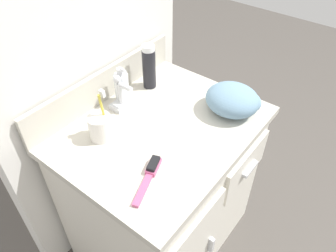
# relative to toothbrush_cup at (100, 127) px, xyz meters

# --- Properties ---
(ground_plane) EXTENTS (6.00, 6.00, 0.00)m
(ground_plane) POSITION_rel_toothbrush_cup_xyz_m (0.17, -0.13, -0.78)
(ground_plane) COLOR #4C4742
(wall_back) EXTENTS (0.93, 0.08, 2.20)m
(wall_back) POSITION_rel_toothbrush_cup_xyz_m (0.17, 0.21, 0.32)
(wall_back) COLOR silver
(wall_back) RESTS_ON ground_plane
(vanity) EXTENTS (0.75, 0.61, 0.74)m
(vanity) POSITION_rel_toothbrush_cup_xyz_m (0.17, -0.14, -0.40)
(vanity) COLOR silver
(vanity) RESTS_ON ground_plane
(backsplash) EXTENTS (0.75, 0.02, 0.13)m
(backsplash) POSITION_rel_toothbrush_cup_xyz_m (0.17, 0.15, 0.02)
(backsplash) COLOR beige
(backsplash) RESTS_ON vanity
(sink_faucet) EXTENTS (0.09, 0.09, 0.14)m
(sink_faucet) POSITION_rel_toothbrush_cup_xyz_m (0.17, 0.07, 0.00)
(sink_faucet) COLOR silver
(sink_faucet) RESTS_ON vanity
(toothbrush_cup) EXTENTS (0.08, 0.08, 0.19)m
(toothbrush_cup) POSITION_rel_toothbrush_cup_xyz_m (0.00, 0.00, 0.00)
(toothbrush_cup) COLOR white
(toothbrush_cup) RESTS_ON vanity
(soap_dispenser) EXTENTS (0.06, 0.06, 0.16)m
(soap_dispenser) POSITION_rel_toothbrush_cup_xyz_m (0.20, 0.08, 0.02)
(soap_dispenser) COLOR white
(soap_dispenser) RESTS_ON vanity
(shaving_cream_can) EXTENTS (0.05, 0.05, 0.19)m
(shaving_cream_can) POSITION_rel_toothbrush_cup_xyz_m (0.35, 0.07, 0.05)
(shaving_cream_can) COLOR black
(shaving_cream_can) RESTS_ON vanity
(hairbrush) EXTENTS (0.19, 0.09, 0.03)m
(hairbrush) POSITION_rel_toothbrush_cup_xyz_m (-0.03, -0.25, -0.04)
(hairbrush) COLOR #C1517F
(hairbrush) RESTS_ON vanity
(hand_towel) EXTENTS (0.20, 0.21, 0.11)m
(hand_towel) POSITION_rel_toothbrush_cup_xyz_m (0.42, -0.29, 0.00)
(hand_towel) COLOR #6B8EA8
(hand_towel) RESTS_ON vanity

